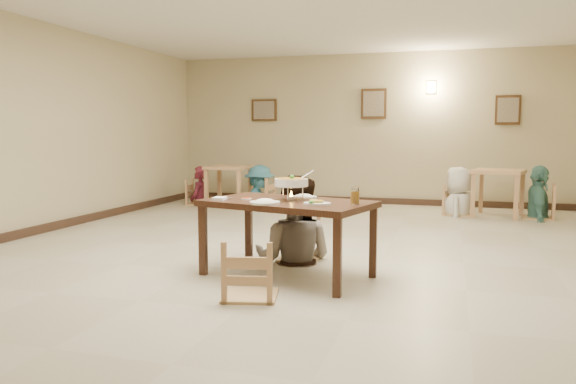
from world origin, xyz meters
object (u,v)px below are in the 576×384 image
(bg_chair_rr, at_px, (539,186))
(main_table, at_px, (287,209))
(chair_far, at_px, (299,219))
(bg_chair_lr, at_px, (260,179))
(bg_diner_d, at_px, (540,165))
(bg_table_right, at_px, (498,178))
(bg_chair_rl, at_px, (459,186))
(bg_diner_b, at_px, (259,165))
(chair_near, at_px, (250,242))
(bg_diner_a, at_px, (199,166))
(curry_warmer, at_px, (291,183))
(main_diner, at_px, (294,175))
(bg_diner_c, at_px, (460,167))
(drink_glass, at_px, (355,196))
(bg_table_left, at_px, (229,173))
(bg_chair_ll, at_px, (199,181))

(bg_chair_rr, bearing_deg, main_table, -24.09)
(chair_far, xyz_separation_m, bg_chair_lr, (-1.94, 4.22, 0.07))
(bg_diner_d, bearing_deg, bg_table_right, 88.39)
(bg_chair_lr, height_order, bg_chair_rl, bg_chair_lr)
(bg_chair_rr, distance_m, bg_diner_b, 4.98)
(chair_near, height_order, bg_diner_b, bg_diner_b)
(bg_diner_a, bearing_deg, bg_table_right, 83.30)
(bg_table_right, relative_size, bg_diner_d, 0.55)
(curry_warmer, bearing_deg, bg_diner_a, 124.12)
(main_diner, xyz_separation_m, curry_warmer, (0.15, -0.64, -0.02))
(bg_diner_a, bearing_deg, main_diner, 30.40)
(bg_diner_c, bearing_deg, bg_chair_rl, 7.91)
(drink_glass, bearing_deg, bg_table_left, 123.54)
(bg_chair_lr, relative_size, bg_diner_d, 0.60)
(main_table, bearing_deg, bg_diner_a, 138.81)
(drink_glass, xyz_separation_m, bg_diner_b, (-2.70, 5.05, -0.02))
(bg_table_left, height_order, bg_table_right, bg_table_right)
(chair_far, height_order, bg_diner_a, bg_diner_a)
(bg_table_right, relative_size, bg_chair_rl, 0.95)
(bg_chair_rl, xyz_separation_m, bg_diner_c, (0.00, 0.00, 0.33))
(drink_glass, xyz_separation_m, bg_diner_a, (-3.95, 5.00, -0.06))
(main_table, relative_size, bg_chair_lr, 1.67)
(main_diner, bearing_deg, bg_diner_a, -55.33)
(bg_diner_c, bearing_deg, bg_table_left, -82.91)
(bg_chair_lr, height_order, bg_diner_b, bg_diner_b)
(chair_far, relative_size, bg_chair_ll, 0.97)
(curry_warmer, relative_size, bg_table_left, 0.47)
(bg_diner_c, bearing_deg, bg_chair_ll, -82.53)
(chair_far, distance_m, main_diner, 0.50)
(main_table, distance_m, bg_diner_d, 5.66)
(curry_warmer, distance_m, bg_chair_ll, 5.89)
(bg_diner_b, bearing_deg, curry_warmer, -160.71)
(chair_near, height_order, bg_chair_rr, bg_chair_rr)
(chair_near, height_order, bg_chair_lr, bg_chair_lr)
(main_table, xyz_separation_m, main_diner, (-0.12, 0.68, 0.28))
(bg_diner_a, xyz_separation_m, bg_diner_b, (1.25, 0.06, 0.04))
(chair_near, distance_m, bg_chair_rr, 6.39)
(main_table, height_order, bg_table_left, bg_table_left)
(curry_warmer, xyz_separation_m, bg_chair_lr, (-2.04, 4.92, -0.40))
(bg_chair_lr, xyz_separation_m, bg_chair_rr, (4.97, -0.14, 0.00))
(bg_table_right, xyz_separation_m, bg_diner_b, (-4.33, 0.10, 0.15))
(bg_diner_c, bearing_deg, bg_diner_a, -82.53)
(bg_chair_lr, bearing_deg, bg_diner_a, -83.05)
(curry_warmer, bearing_deg, bg_table_left, 118.65)
(curry_warmer, distance_m, bg_table_left, 5.58)
(bg_chair_rr, height_order, bg_diner_c, bg_diner_c)
(drink_glass, bearing_deg, bg_chair_rl, 78.67)
(bg_chair_ll, distance_m, bg_diner_b, 1.30)
(curry_warmer, xyz_separation_m, bg_chair_rr, (2.92, 4.78, -0.39))
(bg_diner_c, distance_m, bg_diner_d, 1.28)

